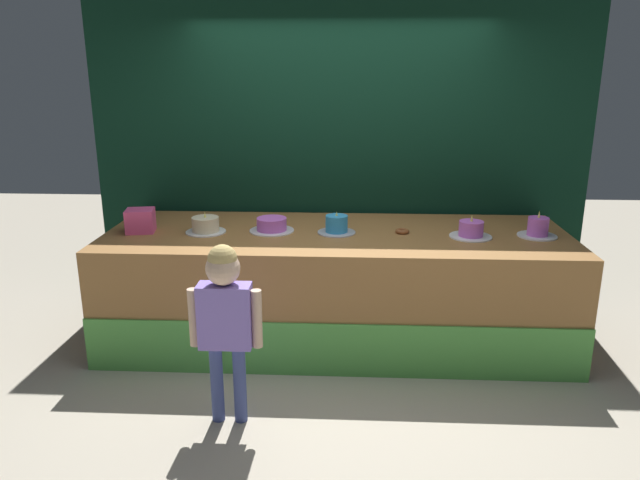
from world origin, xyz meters
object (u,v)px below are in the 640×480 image
at_px(cake_right, 471,230).
at_px(cake_far_right, 538,228).
at_px(child_figure, 225,310).
at_px(donut, 402,231).
at_px(cake_center, 337,225).
at_px(pink_box, 140,221).
at_px(cake_far_left, 206,225).
at_px(cake_left, 272,225).

height_order(cake_right, cake_far_right, cake_far_right).
bearing_deg(cake_far_right, child_figure, -151.30).
distance_m(child_figure, donut, 1.67).
height_order(cake_center, cake_right, cake_right).
height_order(donut, cake_far_right, cake_far_right).
relative_size(pink_box, cake_far_left, 0.68).
relative_size(child_figure, cake_far_left, 3.71).
relative_size(cake_left, cake_center, 1.19).
xyz_separation_m(donut, cake_center, (-0.50, -0.02, 0.05)).
bearing_deg(child_figure, cake_center, 62.20).
relative_size(pink_box, cake_far_right, 0.71).
xyz_separation_m(cake_left, cake_right, (1.51, -0.09, 0.01)).
bearing_deg(child_figure, donut, 46.94).
bearing_deg(cake_far_right, cake_center, 179.21).
distance_m(cake_far_left, cake_center, 1.01).
distance_m(pink_box, cake_far_left, 0.51).
relative_size(cake_far_left, cake_far_right, 1.05).
bearing_deg(pink_box, cake_center, 1.65).
distance_m(cake_far_left, cake_left, 0.51).
bearing_deg(cake_left, cake_far_left, -173.15).
distance_m(donut, cake_far_right, 1.01).
bearing_deg(cake_center, pink_box, -178.35).
distance_m(child_figure, pink_box, 1.47).
relative_size(donut, cake_far_left, 0.35).
height_order(cake_left, cake_center, cake_center).
bearing_deg(cake_center, child_figure, -117.80).
xyz_separation_m(child_figure, cake_far_left, (-0.38, 1.16, 0.20)).
bearing_deg(cake_far_left, cake_right, -0.83).
relative_size(pink_box, cake_left, 0.60).
height_order(pink_box, cake_left, pink_box).
xyz_separation_m(cake_far_left, cake_center, (1.01, 0.03, 0.01)).
xyz_separation_m(cake_far_left, cake_far_right, (2.52, 0.01, 0.01)).
bearing_deg(cake_center, cake_far_right, -0.79).
xyz_separation_m(child_figure, cake_center, (0.63, 1.19, 0.21)).
bearing_deg(cake_far_left, cake_center, 1.98).
height_order(pink_box, cake_right, pink_box).
relative_size(cake_center, cake_right, 0.92).
bearing_deg(pink_box, cake_far_left, 1.01).
xyz_separation_m(pink_box, cake_far_right, (3.02, 0.02, -0.03)).
xyz_separation_m(child_figure, pink_box, (-0.88, 1.15, 0.24)).
height_order(donut, cake_left, cake_left).
distance_m(donut, cake_right, 0.51).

